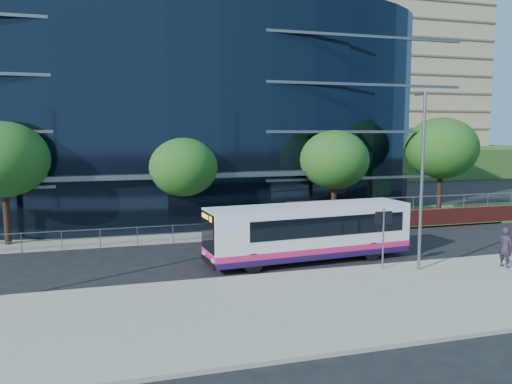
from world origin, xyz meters
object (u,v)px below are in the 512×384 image
object	(u,v)px
tree_far_a	(3,160)
streetlight_east	(422,176)
tree_dist_f	(443,147)
city_bus	(311,231)
street_sign	(383,226)
tree_far_d	(441,148)
tree_far_c	(335,160)
tree_far_b	(183,167)
tree_dist_e	(351,146)
pedestrian	(505,247)

from	to	relation	value
tree_far_a	streetlight_east	xyz separation A→B (m)	(19.00, -11.17, -0.42)
tree_dist_f	streetlight_east	bearing A→B (deg)	-127.58
city_bus	street_sign	bearing A→B (deg)	-53.48
tree_far_d	streetlight_east	xyz separation A→B (m)	(-10.00, -12.17, -0.75)
tree_far_a	streetlight_east	bearing A→B (deg)	-30.46
street_sign	tree_far_c	bearing A→B (deg)	76.71
tree_far_d	tree_dist_f	bearing A→B (deg)	53.13
tree_far_c	streetlight_east	bearing A→B (deg)	-95.11
tree_dist_f	tree_far_a	bearing A→B (deg)	-148.09
tree_far_b	tree_far_d	distance (m)	19.03
tree_dist_e	pedestrian	world-z (taller)	tree_dist_e
tree_far_d	pedestrian	size ratio (longest dim) A/B	3.98
tree_far_b	pedestrian	bearing A→B (deg)	-43.54
tree_far_a	tree_dist_e	bearing A→B (deg)	39.96
tree_dist_e	city_bus	size ratio (longest dim) A/B	0.62
tree_far_b	pedestrian	size ratio (longest dim) A/B	3.23
tree_far_b	tree_far_d	size ratio (longest dim) A/B	0.81
city_bus	tree_far_a	bearing A→B (deg)	147.88
tree_far_a	streetlight_east	size ratio (longest dim) A/B	0.87
tree_far_b	tree_far_c	distance (m)	10.02
street_sign	tree_dist_f	xyz separation A→B (m)	(35.50, 43.59, 2.06)
tree_far_c	tree_dist_f	size ratio (longest dim) A/B	1.08
street_sign	tree_far_b	world-z (taller)	tree_far_b
street_sign	city_bus	size ratio (longest dim) A/B	0.27
street_sign	tree_far_d	distance (m)	16.61
tree_dist_e	tree_far_a	bearing A→B (deg)	-140.04
streetlight_east	pedestrian	size ratio (longest dim) A/B	4.28
tree_far_c	city_bus	distance (m)	9.74
tree_far_c	streetlight_east	xyz separation A→B (m)	(-1.00, -11.17, -0.10)
tree_far_d	tree_dist_e	world-z (taller)	tree_far_d
tree_far_a	tree_far_c	distance (m)	20.00
tree_dist_e	city_bus	bearing A→B (deg)	-119.44
tree_dist_e	tree_dist_f	xyz separation A→B (m)	(16.00, 2.00, -0.33)
tree_dist_e	pedestrian	bearing A→B (deg)	-107.95
tree_dist_f	pedestrian	world-z (taller)	tree_dist_f
streetlight_east	city_bus	bearing A→B (deg)	139.50
tree_far_a	pedestrian	world-z (taller)	tree_far_a
tree_far_b	streetlight_east	size ratio (longest dim) A/B	0.76
streetlight_east	tree_dist_e	bearing A→B (deg)	66.89
tree_far_c	tree_dist_f	bearing A→B (deg)	45.00
tree_far_a	pedestrian	xyz separation A→B (m)	(23.09, -11.94, -3.78)
tree_far_b	tree_dist_e	world-z (taller)	tree_dist_e
city_bus	tree_dist_e	bearing A→B (deg)	55.87
tree_far_a	streetlight_east	distance (m)	22.05
tree_far_d	tree_far_b	bearing A→B (deg)	-178.49
street_sign	tree_far_c	world-z (taller)	tree_far_c
street_sign	pedestrian	distance (m)	5.85
tree_far_c	city_bus	world-z (taller)	tree_far_c
streetlight_east	tree_far_b	bearing A→B (deg)	127.63
tree_far_a	tree_far_c	world-z (taller)	tree_far_a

